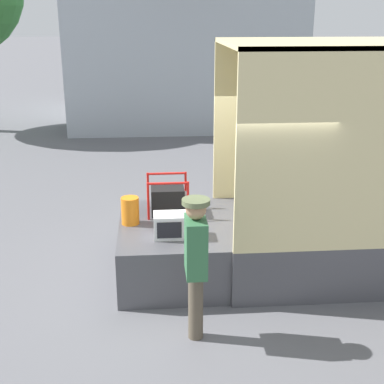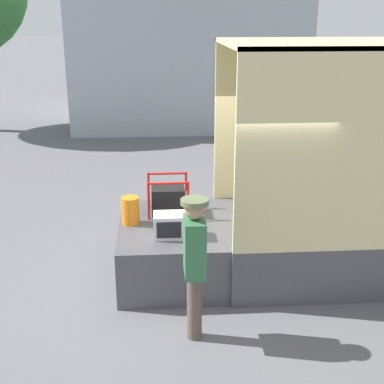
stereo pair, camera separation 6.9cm
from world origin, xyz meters
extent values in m
plane|color=slate|center=(0.00, 0.00, 0.00)|extent=(160.00, 160.00, 0.00)
cube|color=beige|center=(2.57, 1.08, 2.09)|extent=(5.14, 0.06, 2.59)
cylinder|color=yellow|center=(1.25, -0.24, 1.00)|extent=(0.32, 0.32, 0.40)
cube|color=#B2A893|center=(1.84, 0.09, 0.97)|extent=(0.44, 0.32, 0.35)
cube|color=#4C4C51|center=(-0.76, 0.00, 0.40)|extent=(1.52, 2.11, 0.80)
cube|color=white|center=(-0.75, -0.48, 0.96)|extent=(0.52, 0.33, 0.33)
cube|color=black|center=(-0.81, -0.65, 0.96)|extent=(0.33, 0.01, 0.23)
cube|color=black|center=(-0.78, 0.44, 1.01)|extent=(0.50, 0.43, 0.42)
cylinder|color=slate|center=(-0.58, 0.44, 1.03)|extent=(0.19, 0.24, 0.24)
cylinder|color=red|center=(-1.08, 0.19, 1.09)|extent=(0.04, 0.04, 0.58)
cylinder|color=red|center=(-0.49, 0.19, 1.09)|extent=(0.04, 0.04, 0.58)
cylinder|color=red|center=(-1.08, 0.69, 1.09)|extent=(0.04, 0.04, 0.58)
cylinder|color=red|center=(-0.49, 0.69, 1.09)|extent=(0.04, 0.04, 0.58)
cylinder|color=red|center=(-0.78, 0.19, 1.36)|extent=(0.59, 0.04, 0.04)
cylinder|color=red|center=(-0.78, 0.69, 1.36)|extent=(0.59, 0.04, 0.04)
cylinder|color=orange|center=(-1.35, 0.05, 1.00)|extent=(0.26, 0.26, 0.40)
cylinder|color=brown|center=(-0.54, -1.73, 0.43)|extent=(0.18, 0.18, 0.86)
cube|color=#336B42|center=(-0.54, -1.73, 1.20)|extent=(0.24, 0.44, 0.68)
sphere|color=tan|center=(-0.54, -1.73, 1.67)|extent=(0.24, 0.24, 0.24)
cylinder|color=#606B47|center=(-0.54, -1.73, 1.75)|extent=(0.32, 0.32, 0.06)
cube|color=#A8B2BC|center=(0.22, 12.90, 2.91)|extent=(7.59, 7.34, 5.82)
camera|label=1|loc=(-1.05, -7.31, 3.77)|focal=50.00mm
camera|label=2|loc=(-0.98, -7.32, 3.77)|focal=50.00mm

